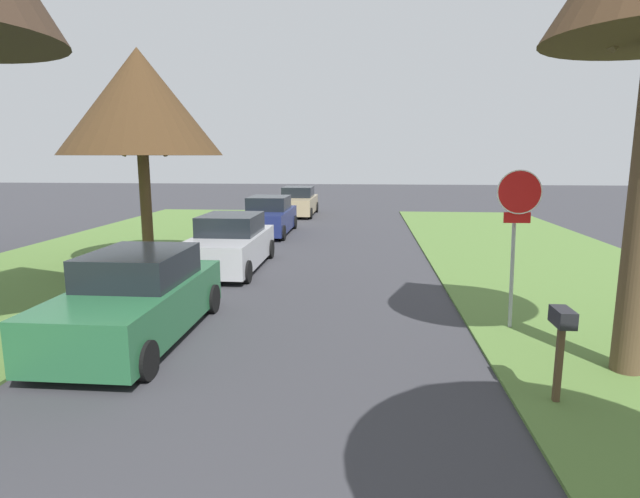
{
  "coord_description": "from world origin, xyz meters",
  "views": [
    {
      "loc": [
        1.6,
        -0.1,
        3.25
      ],
      "look_at": [
        0.76,
        9.27,
        1.53
      ],
      "focal_mm": 28.59,
      "sensor_mm": 36.0,
      "label": 1
    }
  ],
  "objects_px": {
    "parked_sedan_navy": "(268,217)",
    "curbside_mailbox": "(562,328)",
    "parked_sedan_green": "(137,299)",
    "stop_sign_far": "(517,215)",
    "parked_sedan_silver": "(230,244)",
    "parked_sedan_tan": "(298,202)",
    "street_tree_left_mid_b": "(140,103)"
  },
  "relations": [
    {
      "from": "stop_sign_far",
      "to": "curbside_mailbox",
      "type": "distance_m",
      "value": 3.24
    },
    {
      "from": "parked_sedan_green",
      "to": "parked_sedan_navy",
      "type": "relative_size",
      "value": 1.0
    },
    {
      "from": "parked_sedan_tan",
      "to": "curbside_mailbox",
      "type": "distance_m",
      "value": 22.44
    },
    {
      "from": "parked_sedan_silver",
      "to": "parked_sedan_tan",
      "type": "height_order",
      "value": "same"
    },
    {
      "from": "parked_sedan_tan",
      "to": "curbside_mailbox",
      "type": "height_order",
      "value": "parked_sedan_tan"
    },
    {
      "from": "street_tree_left_mid_b",
      "to": "parked_sedan_tan",
      "type": "height_order",
      "value": "street_tree_left_mid_b"
    },
    {
      "from": "parked_sedan_navy",
      "to": "curbside_mailbox",
      "type": "bearing_deg",
      "value": -65.52
    },
    {
      "from": "stop_sign_far",
      "to": "street_tree_left_mid_b",
      "type": "xyz_separation_m",
      "value": [
        -9.15,
        4.72,
        2.54
      ]
    },
    {
      "from": "parked_sedan_silver",
      "to": "parked_sedan_tan",
      "type": "xyz_separation_m",
      "value": [
        0.18,
        13.74,
        0.0
      ]
    },
    {
      "from": "parked_sedan_silver",
      "to": "parked_sedan_navy",
      "type": "height_order",
      "value": "same"
    },
    {
      "from": "stop_sign_far",
      "to": "parked_sedan_green",
      "type": "bearing_deg",
      "value": -171.03
    },
    {
      "from": "curbside_mailbox",
      "to": "stop_sign_far",
      "type": "bearing_deg",
      "value": 85.86
    },
    {
      "from": "parked_sedan_navy",
      "to": "curbside_mailbox",
      "type": "height_order",
      "value": "parked_sedan_navy"
    },
    {
      "from": "stop_sign_far",
      "to": "street_tree_left_mid_b",
      "type": "relative_size",
      "value": 0.48
    },
    {
      "from": "stop_sign_far",
      "to": "parked_sedan_silver",
      "type": "bearing_deg",
      "value": 144.56
    },
    {
      "from": "parked_sedan_silver",
      "to": "street_tree_left_mid_b",
      "type": "bearing_deg",
      "value": -178.97
    },
    {
      "from": "parked_sedan_green",
      "to": "curbside_mailbox",
      "type": "xyz_separation_m",
      "value": [
        6.62,
        -1.95,
        0.33
      ]
    },
    {
      "from": "stop_sign_far",
      "to": "parked_sedan_navy",
      "type": "distance_m",
      "value": 13.52
    },
    {
      "from": "stop_sign_far",
      "to": "parked_sedan_silver",
      "type": "relative_size",
      "value": 0.67
    },
    {
      "from": "parked_sedan_silver",
      "to": "parked_sedan_tan",
      "type": "distance_m",
      "value": 13.74
    },
    {
      "from": "street_tree_left_mid_b",
      "to": "parked_sedan_silver",
      "type": "xyz_separation_m",
      "value": [
        2.45,
        0.04,
        -4.01
      ]
    },
    {
      "from": "street_tree_left_mid_b",
      "to": "parked_sedan_navy",
      "type": "height_order",
      "value": "street_tree_left_mid_b"
    },
    {
      "from": "parked_sedan_silver",
      "to": "parked_sedan_navy",
      "type": "distance_m",
      "value": 6.79
    },
    {
      "from": "stop_sign_far",
      "to": "street_tree_left_mid_b",
      "type": "bearing_deg",
      "value": 152.69
    },
    {
      "from": "parked_sedan_silver",
      "to": "curbside_mailbox",
      "type": "height_order",
      "value": "parked_sedan_silver"
    },
    {
      "from": "parked_sedan_navy",
      "to": "curbside_mailbox",
      "type": "distance_m",
      "value": 16.03
    },
    {
      "from": "street_tree_left_mid_b",
      "to": "parked_sedan_navy",
      "type": "bearing_deg",
      "value": 71.46
    },
    {
      "from": "parked_sedan_green",
      "to": "parked_sedan_navy",
      "type": "distance_m",
      "value": 12.64
    },
    {
      "from": "street_tree_left_mid_b",
      "to": "curbside_mailbox",
      "type": "distance_m",
      "value": 12.38
    },
    {
      "from": "parked_sedan_green",
      "to": "curbside_mailbox",
      "type": "height_order",
      "value": "parked_sedan_green"
    },
    {
      "from": "curbside_mailbox",
      "to": "parked_sedan_navy",
      "type": "bearing_deg",
      "value": 114.48
    },
    {
      "from": "parked_sedan_silver",
      "to": "parked_sedan_navy",
      "type": "relative_size",
      "value": 1.0
    }
  ]
}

